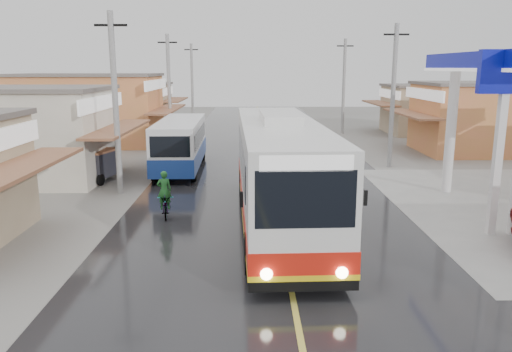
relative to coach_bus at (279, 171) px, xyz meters
The scene contains 10 objects.
ground 4.79m from the coach_bus, 89.85° to the right, with size 120.00×120.00×0.00m, color slate.
road 10.80m from the coach_bus, 89.94° to the left, with size 12.00×90.00×0.02m, color black.
centre_line 10.80m from the coach_bus, 89.94° to the left, with size 0.15×90.00×0.01m, color #D8CC4C.
shopfronts_left 18.92m from the coach_bus, 133.64° to the left, with size 11.00×44.00×5.20m, color #9E886C, non-canonical shape.
utility_poles_left 13.70m from the coach_bus, 121.02° to the left, with size 1.60×50.00×8.00m, color gray, non-canonical shape.
utility_poles_right 12.88m from the coach_bus, 56.57° to the left, with size 1.60×36.00×8.00m, color gray, non-canonical shape.
coach_bus is the anchor object (origin of this frame).
second_bus 11.06m from the coach_bus, 116.43° to the left, with size 2.41×8.37×2.76m.
cyclist 4.59m from the coach_bus, 168.59° to the left, with size 0.86×1.78×1.84m.
tricycle_near 11.21m from the coach_bus, 140.69° to the left, with size 1.86×2.37×1.60m.
Camera 1 is at (-1.06, -13.25, 5.64)m, focal length 35.00 mm.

